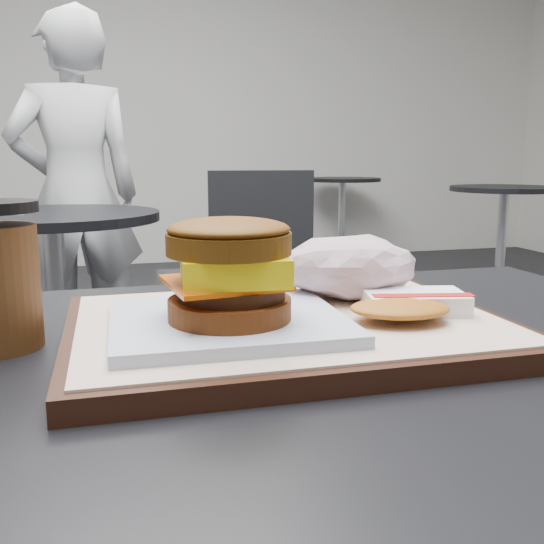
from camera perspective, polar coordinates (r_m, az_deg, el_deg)
The scene contains 10 objects.
serving_tray at distance 0.54m, azimuth 1.48°, elevation -5.29°, with size 0.38×0.28×0.02m.
breakfast_sandwich at distance 0.49m, azimuth -4.04°, elevation -1.02°, with size 0.19×0.17×0.09m.
hash_brown at distance 0.55m, azimuth 12.70°, elevation -3.02°, with size 0.13×0.10×0.02m.
crumpled_wrapper at distance 0.61m, azimuth 7.29°, elevation 0.52°, with size 0.14×0.11×0.06m, color silver, non-canonical shape.
neighbor_table at distance 2.15m, azimuth -19.70°, elevation 0.01°, with size 0.70×0.70×0.75m.
napkin at distance 2.13m, azimuth -23.69°, elevation 5.11°, with size 0.12×0.12×0.00m, color silver.
neighbor_chair at distance 2.31m, azimuth -3.94°, elevation 0.29°, with size 0.62×0.46×0.88m.
patron at distance 2.77m, azimuth -17.94°, elevation 6.91°, with size 0.56×0.37×1.53m, color silver.
bg_table_near at distance 4.05m, azimuth 20.91°, elevation 4.88°, with size 0.66×0.66×0.75m.
bg_table_far at distance 5.35m, azimuth 6.61°, elevation 6.79°, with size 0.66×0.66×0.75m.
Camera 1 is at (-0.17, -0.46, 0.93)m, focal length 40.00 mm.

